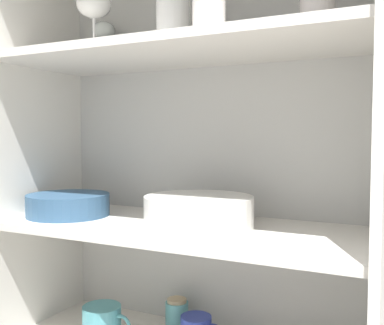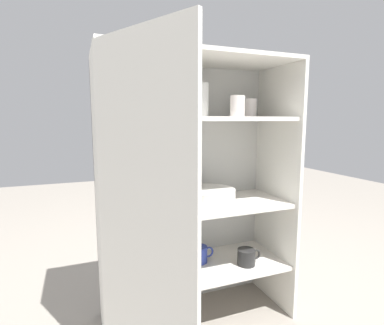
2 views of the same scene
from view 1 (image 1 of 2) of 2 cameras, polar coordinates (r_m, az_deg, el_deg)
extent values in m
cube|color=silver|center=(1.25, 2.31, -4.51)|extent=(0.92, 0.02, 1.27)
cube|color=white|center=(1.35, -18.92, -4.08)|extent=(0.02, 0.39, 1.27)
cube|color=white|center=(0.96, 23.06, -7.17)|extent=(0.02, 0.39, 1.27)
cube|color=silver|center=(1.09, -1.69, -8.34)|extent=(0.88, 0.35, 0.02)
cube|color=silver|center=(1.09, -1.73, 13.83)|extent=(0.88, 0.35, 0.02)
cylinder|color=silver|center=(0.93, 2.16, 19.13)|extent=(0.07, 0.07, 0.09)
cylinder|color=white|center=(1.08, -2.38, 18.48)|extent=(0.08, 0.08, 0.15)
cylinder|color=silver|center=(1.05, 15.59, 17.28)|extent=(0.08, 0.08, 0.09)
cylinder|color=white|center=(1.17, -2.24, 16.77)|extent=(0.07, 0.07, 0.13)
cylinder|color=white|center=(1.36, -11.12, 12.22)|extent=(0.06, 0.06, 0.01)
cylinder|color=white|center=(1.36, -11.13, 13.66)|extent=(0.01, 0.01, 0.06)
ellipsoid|color=white|center=(1.38, -11.16, 16.06)|extent=(0.07, 0.07, 0.05)
cylinder|color=white|center=(1.18, -12.30, 13.52)|extent=(0.06, 0.06, 0.01)
cylinder|color=white|center=(1.19, -12.33, 15.58)|extent=(0.01, 0.01, 0.08)
ellipsoid|color=white|center=(1.21, -12.38, 19.05)|extent=(0.09, 0.09, 0.07)
cylinder|color=silver|center=(1.06, 0.87, -7.92)|extent=(0.26, 0.26, 0.01)
cylinder|color=silver|center=(1.05, 0.87, -7.44)|extent=(0.26, 0.26, 0.01)
cylinder|color=silver|center=(1.05, 0.87, -6.96)|extent=(0.26, 0.26, 0.01)
cylinder|color=silver|center=(1.05, 0.87, -6.48)|extent=(0.26, 0.26, 0.01)
cylinder|color=silver|center=(1.05, 0.87, -6.00)|extent=(0.26, 0.26, 0.01)
cylinder|color=silver|center=(1.05, 0.87, -5.51)|extent=(0.26, 0.26, 0.01)
cylinder|color=silver|center=(1.05, 0.87, -5.02)|extent=(0.26, 0.26, 0.01)
cylinder|color=silver|center=(1.05, 0.87, -4.54)|extent=(0.26, 0.26, 0.01)
cylinder|color=#33567A|center=(1.24, -15.43, -5.20)|extent=(0.22, 0.22, 0.06)
torus|color=#33567A|center=(1.24, -15.45, -4.06)|extent=(0.21, 0.21, 0.01)
cylinder|color=teal|center=(1.26, -11.38, -19.41)|extent=(0.10, 0.10, 0.09)
cylinder|color=#5BA3A8|center=(1.29, -1.93, -18.94)|extent=(0.06, 0.06, 0.08)
cylinder|color=tan|center=(1.28, -1.94, -17.10)|extent=(0.05, 0.05, 0.01)
camera|label=2|loc=(1.11, -83.44, 10.17)|focal=28.00mm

